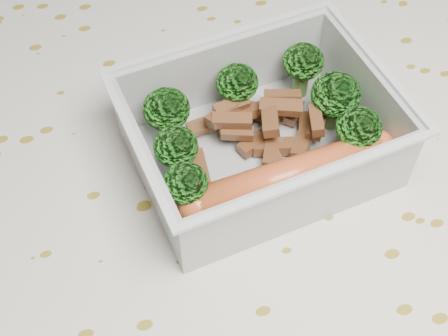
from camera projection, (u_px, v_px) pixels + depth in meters
name	position (u px, v px, depth m)	size (l,w,h in m)	color
dining_table	(226.00, 247.00, 0.48)	(1.40, 0.90, 0.75)	brown
tablecloth	(226.00, 212.00, 0.44)	(1.46, 0.96, 0.19)	silver
lunch_container	(260.00, 140.00, 0.40)	(0.18, 0.15, 0.06)	silver
broccoli_florets	(259.00, 113.00, 0.40)	(0.14, 0.10, 0.04)	#608C3F
meat_pile	(262.00, 127.00, 0.41)	(0.10, 0.06, 0.03)	brown
sausage	(290.00, 176.00, 0.38)	(0.14, 0.03, 0.02)	#C85428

